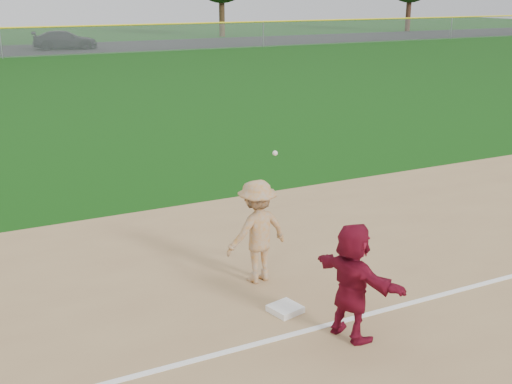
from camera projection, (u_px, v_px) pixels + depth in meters
name	position (u px, v px, depth m)	size (l,w,h in m)	color
ground	(301.00, 302.00, 9.57)	(160.00, 160.00, 0.00)	#10410C
foul_line	(330.00, 324.00, 8.88)	(60.00, 0.10, 0.01)	white
first_base	(285.00, 309.00, 9.22)	(0.40, 0.40, 0.09)	white
base_runner	(352.00, 281.00, 8.35)	(1.49, 0.47, 1.61)	maroon
car_right	(65.00, 40.00, 49.84)	(1.99, 4.89, 1.42)	black
first_base_play	(257.00, 231.00, 10.01)	(1.14, 0.83, 2.21)	#969698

